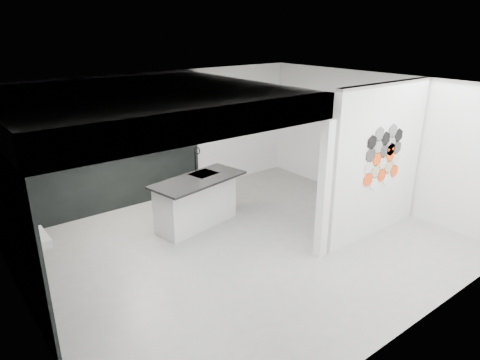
% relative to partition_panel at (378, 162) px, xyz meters
% --- Properties ---
extents(floor, '(7.00, 6.00, 0.01)m').
position_rel_partition_panel_xyz_m(floor, '(-2.23, 1.00, -1.40)').
color(floor, gray).
extents(partition_panel, '(2.45, 0.15, 2.80)m').
position_rel_partition_panel_xyz_m(partition_panel, '(0.00, 0.00, 0.00)').
color(partition_panel, silver).
rests_on(partition_panel, floor).
extents(bay_clad_back, '(4.40, 0.04, 2.35)m').
position_rel_partition_panel_xyz_m(bay_clad_back, '(-3.52, 3.97, -0.22)').
color(bay_clad_back, black).
rests_on(bay_clad_back, floor).
extents(bay_clad_left, '(0.04, 4.00, 2.35)m').
position_rel_partition_panel_xyz_m(bay_clad_left, '(-5.70, 2.00, -0.22)').
color(bay_clad_left, black).
rests_on(bay_clad_left, floor).
extents(bulkhead, '(4.40, 4.00, 0.40)m').
position_rel_partition_panel_xyz_m(bulkhead, '(-3.52, 2.00, 1.15)').
color(bulkhead, silver).
rests_on(bulkhead, corner_column).
extents(corner_column, '(0.16, 0.16, 2.35)m').
position_rel_partition_panel_xyz_m(corner_column, '(-1.41, 0.00, -0.22)').
color(corner_column, silver).
rests_on(corner_column, floor).
extents(fascia_beam, '(4.40, 0.16, 0.40)m').
position_rel_partition_panel_xyz_m(fascia_beam, '(-3.52, 0.08, 1.15)').
color(fascia_beam, silver).
rests_on(fascia_beam, corner_column).
extents(wall_basin, '(0.40, 0.60, 0.12)m').
position_rel_partition_panel_xyz_m(wall_basin, '(-5.46, 1.80, -0.55)').
color(wall_basin, silver).
rests_on(wall_basin, bay_clad_left).
extents(display_shelf, '(3.00, 0.15, 0.04)m').
position_rel_partition_panel_xyz_m(display_shelf, '(-3.43, 3.87, -0.10)').
color(display_shelf, black).
rests_on(display_shelf, bay_clad_back).
extents(kitchen_island, '(1.98, 1.16, 1.50)m').
position_rel_partition_panel_xyz_m(kitchen_island, '(-2.43, 2.28, -0.90)').
color(kitchen_island, silver).
rests_on(kitchen_island, floor).
extents(stockpot, '(0.26, 0.26, 0.19)m').
position_rel_partition_panel_xyz_m(stockpot, '(-4.78, 3.87, 0.02)').
color(stockpot, black).
rests_on(stockpot, display_shelf).
extents(kettle, '(0.22, 0.22, 0.14)m').
position_rel_partition_panel_xyz_m(kettle, '(-2.25, 3.87, -0.01)').
color(kettle, black).
rests_on(kettle, display_shelf).
extents(glass_bowl, '(0.19, 0.19, 0.11)m').
position_rel_partition_panel_xyz_m(glass_bowl, '(-2.08, 3.87, -0.02)').
color(glass_bowl, gray).
rests_on(glass_bowl, display_shelf).
extents(glass_vase, '(0.12, 0.12, 0.14)m').
position_rel_partition_panel_xyz_m(glass_vase, '(-2.08, 3.87, -0.01)').
color(glass_vase, gray).
rests_on(glass_vase, display_shelf).
extents(bottle_dark, '(0.06, 0.06, 0.16)m').
position_rel_partition_panel_xyz_m(bottle_dark, '(-3.49, 3.87, -0.00)').
color(bottle_dark, black).
rests_on(bottle_dark, display_shelf).
extents(utensil_cup, '(0.09, 0.09, 0.11)m').
position_rel_partition_panel_xyz_m(utensil_cup, '(-4.48, 3.87, -0.02)').
color(utensil_cup, black).
rests_on(utensil_cup, display_shelf).
extents(hex_tile_cluster, '(1.04, 0.02, 1.16)m').
position_rel_partition_panel_xyz_m(hex_tile_cluster, '(0.03, -0.09, 0.10)').
color(hex_tile_cluster, '#F2420C').
rests_on(hex_tile_cluster, partition_panel).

